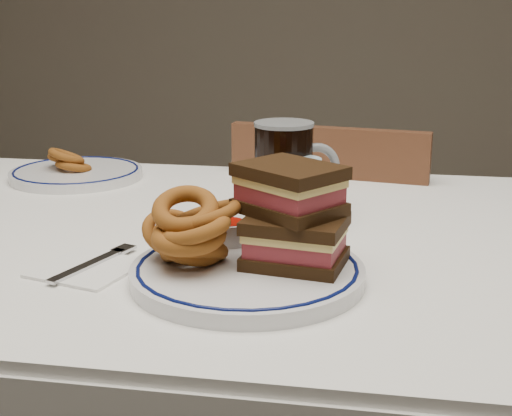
% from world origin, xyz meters
% --- Properties ---
extents(dining_table, '(1.27, 0.87, 0.75)m').
position_xyz_m(dining_table, '(0.00, 0.00, 0.64)').
color(dining_table, white).
rests_on(dining_table, floor).
extents(chair_far, '(0.45, 0.45, 0.85)m').
position_xyz_m(chair_far, '(0.19, 0.48, 0.46)').
color(chair_far, '#492817').
rests_on(chair_far, floor).
extents(main_plate, '(0.29, 0.29, 0.02)m').
position_xyz_m(main_plate, '(0.11, -0.19, 0.76)').
color(main_plate, silver).
rests_on(main_plate, dining_table).
extents(reuben_sandwich, '(0.15, 0.15, 0.12)m').
position_xyz_m(reuben_sandwich, '(0.17, -0.17, 0.83)').
color(reuben_sandwich, black).
rests_on(reuben_sandwich, main_plate).
extents(onion_rings_main, '(0.14, 0.13, 0.12)m').
position_xyz_m(onion_rings_main, '(0.04, -0.19, 0.81)').
color(onion_rings_main, '#67350D').
rests_on(onion_rings_main, main_plate).
extents(ketchup_ramekin, '(0.05, 0.05, 0.03)m').
position_xyz_m(ketchup_ramekin, '(0.08, -0.11, 0.79)').
color(ketchup_ramekin, white).
rests_on(ketchup_ramekin, main_plate).
extents(beer_mug, '(0.13, 0.09, 0.15)m').
position_xyz_m(beer_mug, '(0.13, 0.08, 0.83)').
color(beer_mug, black).
rests_on(beer_mug, dining_table).
extents(water_glass, '(0.07, 0.07, 0.11)m').
position_xyz_m(water_glass, '(0.15, 0.03, 0.80)').
color(water_glass, '#ABCDDD').
rests_on(water_glass, dining_table).
extents(far_plate, '(0.25, 0.25, 0.02)m').
position_xyz_m(far_plate, '(-0.31, 0.28, 0.76)').
color(far_plate, silver).
rests_on(far_plate, dining_table).
extents(onion_rings_far, '(0.10, 0.09, 0.06)m').
position_xyz_m(onion_rings_far, '(-0.33, 0.28, 0.78)').
color(onion_rings_far, '#67350D').
rests_on(onion_rings_far, far_plate).
extents(napkin_fork, '(0.14, 0.16, 0.01)m').
position_xyz_m(napkin_fork, '(-0.09, -0.18, 0.75)').
color(napkin_fork, white).
rests_on(napkin_fork, dining_table).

